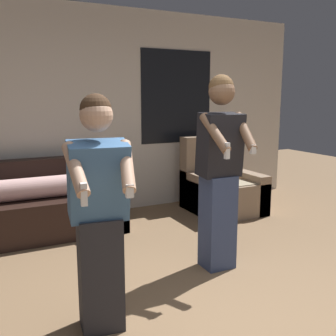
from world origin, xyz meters
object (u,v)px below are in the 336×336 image
(person_left, at_px, (99,215))
(person_right, at_px, (220,170))
(armchair, at_px, (221,188))
(couch, at_px, (37,207))

(person_left, distance_m, person_right, 1.34)
(person_left, bearing_deg, armchair, 40.65)
(armchair, bearing_deg, person_right, -125.13)
(couch, xyz_separation_m, armchair, (2.41, -0.18, 0.01))
(armchair, xyz_separation_m, person_right, (-1.07, -1.52, 0.59))
(couch, bearing_deg, person_right, -51.82)
(armchair, xyz_separation_m, person_left, (-2.32, -1.99, 0.48))
(couch, relative_size, person_right, 1.09)
(person_right, bearing_deg, couch, 128.18)
(armchair, distance_m, person_right, 1.95)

